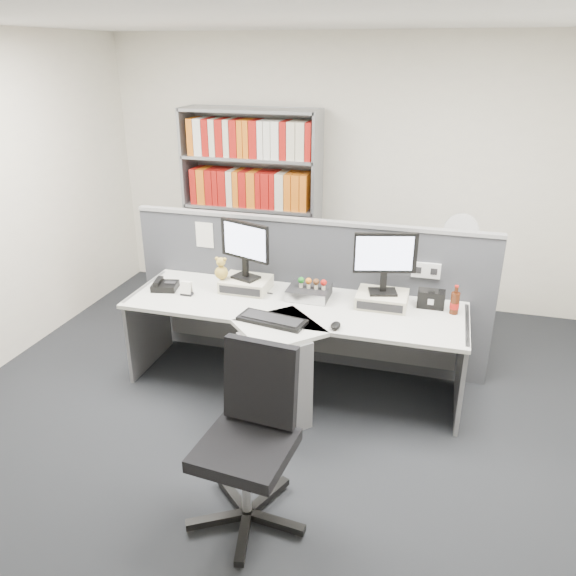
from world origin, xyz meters
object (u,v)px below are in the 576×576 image
(desktop_pc, at_px, (309,292))
(office_chair, at_px, (251,433))
(mouse, at_px, (336,326))
(monitor_left, at_px, (245,245))
(cola_bottle, at_px, (455,303))
(desk_fan, at_px, (461,235))
(filing_cabinet, at_px, (452,304))
(shelving_unit, at_px, (252,210))
(speaker, at_px, (431,299))
(desk_calendar, at_px, (187,289))
(keyboard, at_px, (272,320))
(desk, at_px, (286,348))
(monitor_right, at_px, (385,258))
(desk_phone, at_px, (165,286))

(desktop_pc, distance_m, office_chair, 1.56)
(desktop_pc, bearing_deg, mouse, -56.71)
(monitor_left, bearing_deg, cola_bottle, -0.11)
(desktop_pc, distance_m, cola_bottle, 1.10)
(desktop_pc, relative_size, desk_fan, 0.63)
(filing_cabinet, bearing_deg, shelving_unit, 167.93)
(speaker, relative_size, shelving_unit, 0.10)
(desk_calendar, height_order, shelving_unit, shelving_unit)
(cola_bottle, relative_size, filing_cabinet, 0.32)
(desktop_pc, bearing_deg, keyboard, -106.57)
(shelving_unit, bearing_deg, cola_bottle, -35.18)
(desk_calendar, height_order, office_chair, office_chair)
(desk_calendar, bearing_deg, shelving_unit, 91.13)
(desk_calendar, relative_size, cola_bottle, 0.51)
(desktop_pc, xyz_separation_m, speaker, (0.93, 0.07, 0.02))
(speaker, xyz_separation_m, office_chair, (-0.88, -1.62, -0.23))
(monitor_left, distance_m, desktop_pc, 0.63)
(desk, distance_m, desk_fan, 1.93)
(desk_fan, bearing_deg, filing_cabinet, 90.00)
(monitor_right, bearing_deg, shelving_unit, 136.65)
(desktop_pc, height_order, cola_bottle, cola_bottle)
(keyboard, relative_size, desk_phone, 2.28)
(desk_phone, height_order, desk_calendar, desk_calendar)
(desk_calendar, bearing_deg, speaker, 8.87)
(monitor_right, height_order, desk_phone, monitor_right)
(desk, distance_m, shelving_unit, 2.12)
(monitor_right, distance_m, shelving_unit, 2.14)
(speaker, bearing_deg, desk_calendar, -171.13)
(shelving_unit, xyz_separation_m, desk_fan, (2.10, -0.45, 0.04))
(keyboard, bearing_deg, desktop_pc, 73.43)
(desktop_pc, distance_m, keyboard, 0.52)
(monitor_right, xyz_separation_m, mouse, (-0.26, -0.48, -0.36))
(monitor_left, height_order, cola_bottle, monitor_left)
(keyboard, bearing_deg, shelving_unit, 112.88)
(desk, bearing_deg, mouse, -13.85)
(speaker, xyz_separation_m, desk_fan, (0.19, 0.95, 0.23))
(mouse, bearing_deg, filing_cabinet, 61.56)
(keyboard, bearing_deg, cola_bottle, 21.86)
(desk, relative_size, desk_fan, 5.08)
(filing_cabinet, bearing_deg, desk_calendar, -148.97)
(speaker, xyz_separation_m, shelving_unit, (-1.91, 1.40, 0.19))
(desk_fan, bearing_deg, desktop_pc, -137.62)
(desktop_pc, bearing_deg, monitor_right, 0.69)
(desk_phone, distance_m, desk_calendar, 0.23)
(monitor_left, height_order, office_chair, monitor_left)
(mouse, height_order, shelving_unit, shelving_unit)
(monitor_left, distance_m, speaker, 1.49)
(desk, xyz_separation_m, desk_phone, (-1.09, 0.21, 0.30))
(keyboard, xyz_separation_m, desk_fan, (1.27, 1.52, 0.28))
(monitor_right, bearing_deg, desk, -149.52)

